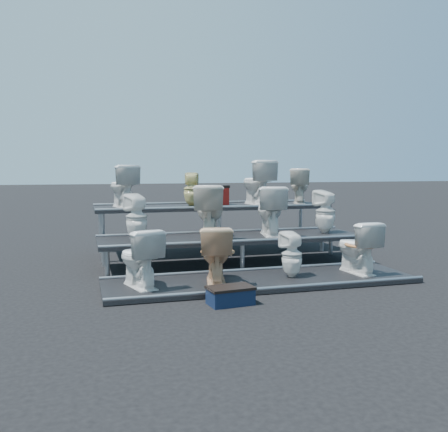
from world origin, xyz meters
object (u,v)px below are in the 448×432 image
object	(u,v)px
toilet_4	(137,217)
toilet_7	(325,212)
toilet_8	(123,186)
toilet_1	(216,254)
toilet_9	(191,189)
toilet_3	(357,247)
toilet_0	(139,258)
step_stool	(230,297)
toilet_2	(292,255)
toilet_11	(299,186)
toilet_6	(270,211)
toilet_10	(257,182)
red_crate	(214,196)
toilet_5	(209,211)

from	to	relation	value
toilet_4	toilet_7	distance (m)	3.13
toilet_8	toilet_1	bearing A→B (deg)	96.53
toilet_9	toilet_3	bearing A→B (deg)	141.15
toilet_1	toilet_4	xyz separation A→B (m)	(-0.88, 1.30, 0.38)
toilet_0	step_stool	xyz separation A→B (m)	(0.93, -0.88, -0.34)
toilet_2	toilet_9	bearing A→B (deg)	-83.31
toilet_0	toilet_11	bearing A→B (deg)	-158.87
toilet_6	toilet_9	distance (m)	1.68
toilet_1	toilet_8	distance (m)	2.89
toilet_10	toilet_3	bearing A→B (deg)	95.75
toilet_0	red_crate	xyz separation A→B (m)	(1.71, 2.76, 0.59)
toilet_2	toilet_4	distance (m)	2.39
toilet_5	toilet_10	bearing A→B (deg)	-118.13
toilet_10	toilet_6	bearing A→B (deg)	72.78
toilet_7	toilet_11	distance (m)	1.36
toilet_11	toilet_0	bearing A→B (deg)	60.86
step_stool	red_crate	bearing A→B (deg)	71.05
toilet_1	toilet_2	distance (m)	1.08
toilet_7	step_stool	world-z (taller)	toilet_7
toilet_10	toilet_7	bearing A→B (deg)	113.13
toilet_6	toilet_11	size ratio (longest dim) A/B	1.18
toilet_2	toilet_7	xyz separation A→B (m)	(1.17, 1.30, 0.45)
toilet_1	toilet_4	size ratio (longest dim) A/B	1.06
toilet_7	toilet_10	distance (m)	1.57
toilet_2	toilet_5	distance (m)	1.62
toilet_3	toilet_6	xyz separation A→B (m)	(-0.82, 1.30, 0.43)
toilet_9	red_crate	xyz separation A→B (m)	(0.47, 0.16, -0.14)
toilet_2	toilet_6	xyz separation A→B (m)	(0.19, 1.30, 0.49)
toilet_1	toilet_8	world-z (taller)	toilet_8
toilet_6	toilet_9	bearing A→B (deg)	-40.25
toilet_0	toilet_2	world-z (taller)	toilet_0
toilet_4	toilet_11	size ratio (longest dim) A/B	1.04
toilet_8	red_crate	distance (m)	1.71
toilet_1	toilet_10	bearing A→B (deg)	-107.45
toilet_3	toilet_11	world-z (taller)	toilet_11
toilet_2	toilet_9	distance (m)	2.84
toilet_0	toilet_5	size ratio (longest dim) A/B	0.89
toilet_6	red_crate	xyz separation A→B (m)	(-0.54, 1.46, 0.16)
toilet_3	toilet_4	world-z (taller)	toilet_4
toilet_0	step_stool	distance (m)	1.32
toilet_7	toilet_10	size ratio (longest dim) A/B	0.87
toilet_0	toilet_9	xyz separation A→B (m)	(1.23, 2.60, 0.73)
toilet_11	toilet_1	bearing A→B (deg)	70.81
toilet_2	red_crate	distance (m)	2.86
toilet_7	step_stool	xyz separation A→B (m)	(-2.31, -2.18, -0.73)
toilet_6	toilet_8	world-z (taller)	toilet_8
toilet_8	toilet_9	xyz separation A→B (m)	(1.21, 0.00, -0.07)
toilet_5	toilet_9	bearing A→B (deg)	-74.04
toilet_3	toilet_11	distance (m)	2.73
toilet_5	toilet_4	bearing A→B (deg)	15.91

